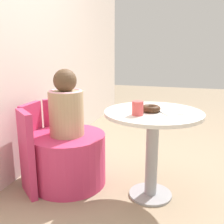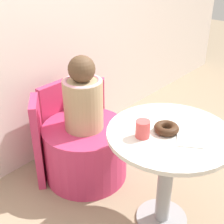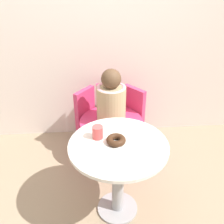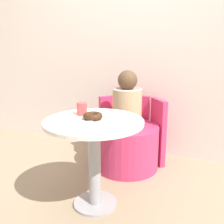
# 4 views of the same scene
# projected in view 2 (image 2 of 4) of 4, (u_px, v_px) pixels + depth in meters

# --- Properties ---
(ground_plane) EXTENTS (12.00, 12.00, 0.00)m
(ground_plane) POSITION_uv_depth(u_px,v_px,m) (149.00, 224.00, 1.97)
(ground_plane) COLOR gray
(back_wall) EXTENTS (6.00, 0.06, 2.40)m
(back_wall) POSITION_uv_depth(u_px,v_px,m) (18.00, 6.00, 2.05)
(back_wall) COLOR silver
(back_wall) RESTS_ON ground_plane
(round_table) EXTENTS (0.70, 0.70, 0.66)m
(round_table) POSITION_uv_depth(u_px,v_px,m) (168.00, 156.00, 1.77)
(round_table) COLOR #99999E
(round_table) RESTS_ON ground_plane
(tub_chair) EXTENTS (0.61, 0.61, 0.42)m
(tub_chair) POSITION_uv_depth(u_px,v_px,m) (86.00, 151.00, 2.30)
(tub_chair) COLOR #C63360
(tub_chair) RESTS_ON ground_plane
(booth_backrest) EXTENTS (0.71, 0.26, 0.65)m
(booth_backrest) POSITION_uv_depth(u_px,v_px,m) (62.00, 126.00, 2.39)
(booth_backrest) COLOR #C63360
(booth_backrest) RESTS_ON ground_plane
(child_figure) EXTENTS (0.27, 0.27, 0.52)m
(child_figure) POSITION_uv_depth(u_px,v_px,m) (83.00, 97.00, 2.09)
(child_figure) COLOR tan
(child_figure) RESTS_ON tub_chair
(donut) EXTENTS (0.14, 0.14, 0.04)m
(donut) POSITION_uv_depth(u_px,v_px,m) (166.00, 128.00, 1.69)
(donut) COLOR #3D2314
(donut) RESTS_ON round_table
(cup) EXTENTS (0.08, 0.08, 0.09)m
(cup) POSITION_uv_depth(u_px,v_px,m) (143.00, 129.00, 1.63)
(cup) COLOR #DB4C4C
(cup) RESTS_ON round_table
(paper_napkin) EXTENTS (0.18, 0.18, 0.01)m
(paper_napkin) POSITION_uv_depth(u_px,v_px,m) (189.00, 140.00, 1.62)
(paper_napkin) COLOR white
(paper_napkin) RESTS_ON round_table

